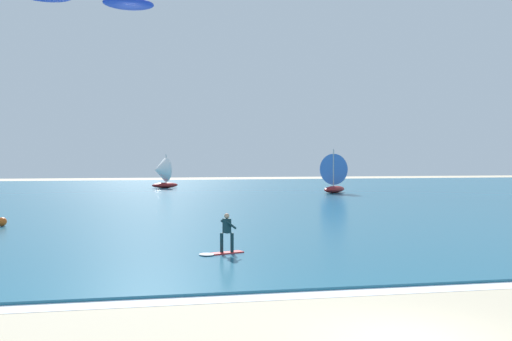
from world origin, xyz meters
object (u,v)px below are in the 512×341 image
(sailboat_anchored_offshore, at_px, (161,172))
(marker_buoy, at_px, (2,222))
(kitesurfer, at_px, (223,239))
(sailboat_far_right, at_px, (337,173))

(sailboat_anchored_offshore, bearing_deg, marker_buoy, -104.46)
(kitesurfer, bearing_deg, sailboat_far_right, 64.64)
(sailboat_far_right, xyz_separation_m, marker_buoy, (-30.13, -27.72, -2.03))
(kitesurfer, height_order, sailboat_far_right, sailboat_far_right)
(sailboat_far_right, bearing_deg, marker_buoy, -137.38)
(kitesurfer, height_order, sailboat_anchored_offshore, sailboat_anchored_offshore)
(sailboat_anchored_offshore, relative_size, marker_buoy, 8.66)
(kitesurfer, xyz_separation_m, marker_buoy, (-11.17, 12.27, -0.34))
(kitesurfer, xyz_separation_m, sailboat_anchored_offshore, (-0.34, 54.29, 1.45))
(kitesurfer, distance_m, sailboat_anchored_offshore, 54.31)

